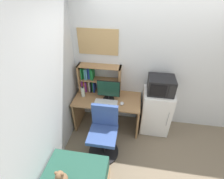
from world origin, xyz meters
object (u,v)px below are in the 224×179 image
at_px(monitor, 109,90).
at_px(keyboard, 106,102).
at_px(teddy_bear, 61,179).
at_px(microwave, 161,85).
at_px(hutch_bookshelf, 93,78).
at_px(computer_mouse, 122,103).
at_px(water_bottle, 83,92).
at_px(desk_chair, 104,135).
at_px(mini_fridge, 156,111).
at_px(wall_corkboard, 98,42).

bearing_deg(monitor, keyboard, -105.58).
distance_m(keyboard, teddy_bear, 1.46).
xyz_separation_m(monitor, microwave, (0.94, 0.08, 0.16)).
relative_size(hutch_bookshelf, computer_mouse, 8.47).
bearing_deg(water_bottle, desk_chair, -50.13).
height_order(mini_fridge, wall_corkboard, wall_corkboard).
xyz_separation_m(monitor, wall_corkboard, (-0.24, 0.32, 0.80)).
distance_m(microwave, desk_chair, 1.34).
height_order(keyboard, mini_fridge, mini_fridge).
bearing_deg(hutch_bookshelf, wall_corkboard, 39.68).
distance_m(mini_fridge, desk_chair, 1.16).
distance_m(hutch_bookshelf, mini_fridge, 1.42).
height_order(monitor, desk_chair, monitor).
distance_m(keyboard, computer_mouse, 0.30).
xyz_separation_m(hutch_bookshelf, water_bottle, (-0.17, -0.21, -0.20)).
height_order(hutch_bookshelf, teddy_bear, hutch_bookshelf).
relative_size(microwave, wall_corkboard, 0.63).
height_order(monitor, water_bottle, monitor).
xyz_separation_m(keyboard, computer_mouse, (0.30, -0.00, 0.01)).
bearing_deg(wall_corkboard, computer_mouse, -40.44).
bearing_deg(desk_chair, wall_corkboard, 105.32).
relative_size(keyboard, water_bottle, 1.95).
bearing_deg(monitor, desk_chair, -88.22).
height_order(hutch_bookshelf, keyboard, hutch_bookshelf).
relative_size(computer_mouse, water_bottle, 0.44).
bearing_deg(microwave, desk_chair, -142.77).
height_order(hutch_bookshelf, desk_chair, hutch_bookshelf).
bearing_deg(wall_corkboard, hutch_bookshelf, -140.32).
bearing_deg(microwave, mini_fridge, -90.02).
bearing_deg(water_bottle, hutch_bookshelf, 51.91).
xyz_separation_m(microwave, teddy_bear, (-1.31, -1.59, -0.57)).
bearing_deg(teddy_bear, mini_fridge, 50.54).
height_order(monitor, keyboard, monitor).
height_order(mini_fridge, microwave, microwave).
xyz_separation_m(desk_chair, wall_corkboard, (-0.26, 0.95, 1.32)).
relative_size(teddy_bear, wall_corkboard, 0.36).
xyz_separation_m(desk_chair, teddy_bear, (-0.38, -0.89, 0.11)).
height_order(keyboard, water_bottle, water_bottle).
relative_size(hutch_bookshelf, keyboard, 1.91).
relative_size(desk_chair, teddy_bear, 3.60).
xyz_separation_m(hutch_bookshelf, wall_corkboard, (0.11, 0.09, 0.71)).
bearing_deg(mini_fridge, wall_corkboard, 168.01).
bearing_deg(computer_mouse, hutch_bookshelf, 150.88).
xyz_separation_m(computer_mouse, microwave, (0.67, 0.19, 0.35)).
xyz_separation_m(microwave, desk_chair, (-0.92, -0.70, -0.68)).
bearing_deg(teddy_bear, keyboard, 76.69).
bearing_deg(monitor, wall_corkboard, 126.54).
bearing_deg(desk_chair, water_bottle, 129.87).
bearing_deg(computer_mouse, water_bottle, 170.51).
relative_size(desk_chair, wall_corkboard, 1.30).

